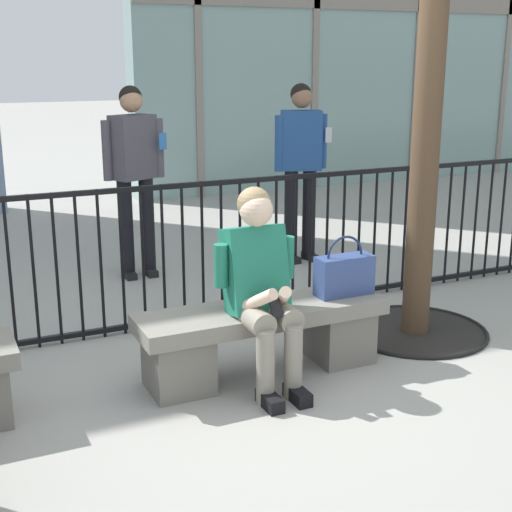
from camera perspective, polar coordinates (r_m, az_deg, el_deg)
ground_plane at (r=4.69m, az=0.52°, el=-9.17°), size 60.00×60.00×0.00m
stone_bench at (r=4.58m, az=0.53°, el=-6.08°), size 1.60×0.44×0.45m
seated_person_with_phone at (r=4.32m, az=0.40°, el=-2.12°), size 0.52×0.66×1.21m
handbag_on_bench at (r=4.74m, az=6.94°, el=-1.42°), size 0.38×0.15×0.40m
bystander_at_railing at (r=6.57m, az=-9.55°, el=6.89°), size 0.55×0.36×1.71m
bystander_further_back at (r=7.03m, az=3.54°, el=7.61°), size 0.55×0.35×1.71m
plaza_railing at (r=5.41m, az=-4.21°, el=0.31°), size 8.26×0.04×1.08m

